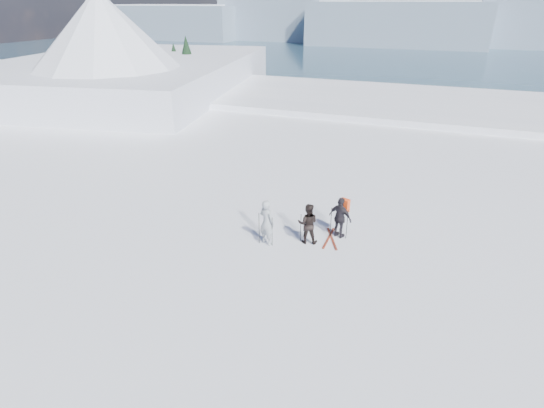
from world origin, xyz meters
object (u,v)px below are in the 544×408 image
(skier_pack, at_px, (340,218))
(skis_loose, at_px, (330,238))
(skier_grey, at_px, (267,222))
(skier_dark, at_px, (308,223))

(skier_pack, distance_m, skis_loose, 0.92)
(skier_grey, bearing_deg, skis_loose, -128.65)
(skis_loose, bearing_deg, skier_dark, -144.79)
(skier_grey, bearing_deg, skier_pack, -126.30)
(skier_grey, distance_m, skis_loose, 2.69)
(skier_pack, bearing_deg, skier_grey, 52.05)
(skier_dark, relative_size, skis_loose, 0.96)
(skier_dark, height_order, skier_pack, skier_pack)
(skier_dark, bearing_deg, skier_grey, 11.90)
(skier_dark, height_order, skis_loose, skier_dark)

